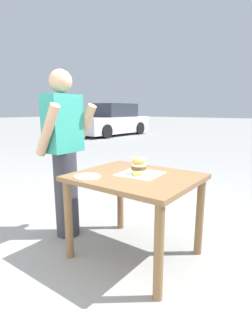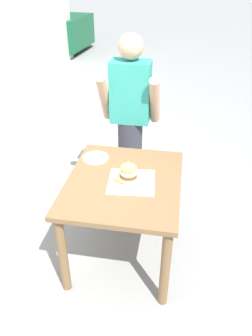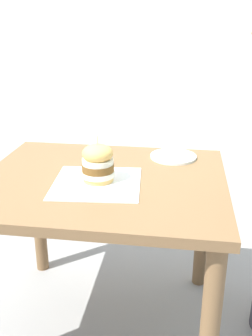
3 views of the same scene
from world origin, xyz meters
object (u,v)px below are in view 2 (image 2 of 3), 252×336
at_px(pickle_spear, 119,181).
at_px(side_plate_with_forks, 96,158).
at_px(parked_car_mid_block, 15,23).
at_px(diner_across_table, 130,122).
at_px(sandwich, 128,173).
at_px(patio_table, 124,194).

bearing_deg(pickle_spear, side_plate_with_forks, 128.86).
bearing_deg(parked_car_mid_block, diner_across_table, -56.14).
distance_m(sandwich, side_plate_with_forks, 0.45).
relative_size(patio_table, diner_across_table, 0.61).
distance_m(pickle_spear, side_plate_with_forks, 0.42).
xyz_separation_m(pickle_spear, side_plate_with_forks, (-0.26, 0.33, -0.01)).
xyz_separation_m(sandwich, parked_car_mid_block, (-4.49, 7.32, -0.12)).
bearing_deg(parked_car_mid_block, side_plate_with_forks, -59.43).
relative_size(pickle_spear, parked_car_mid_block, 0.02).
bearing_deg(pickle_spear, patio_table, 50.43).
bearing_deg(pickle_spear, parked_car_mid_block, 120.97).
bearing_deg(side_plate_with_forks, parked_car_mid_block, 120.57).
relative_size(sandwich, pickle_spear, 2.37).
bearing_deg(pickle_spear, sandwich, 23.20).
xyz_separation_m(patio_table, side_plate_with_forks, (-0.30, 0.29, 0.13)).
relative_size(diner_across_table, parked_car_mid_block, 0.39).
xyz_separation_m(sandwich, diner_across_table, (-0.12, 0.82, 0.04)).
distance_m(pickle_spear, diner_across_table, 0.86).
bearing_deg(sandwich, patio_table, 165.59).
height_order(patio_table, pickle_spear, pickle_spear).
height_order(patio_table, diner_across_table, diner_across_table).
xyz_separation_m(side_plate_with_forks, diner_across_table, (0.21, 0.52, 0.12)).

